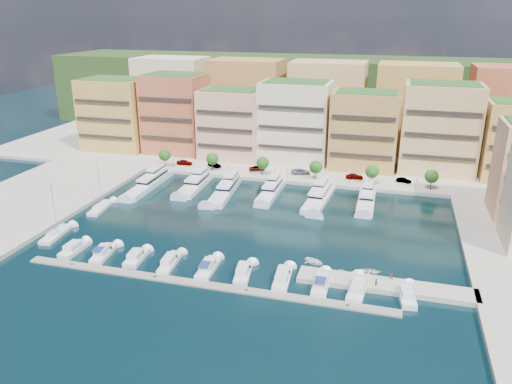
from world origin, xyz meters
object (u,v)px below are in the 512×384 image
cruiser_1 (104,253)px  yacht_4 (320,197)px  cruiser_7 (321,284)px  cruiser_8 (358,289)px  sailboat_1 (100,208)px  tree_3 (316,167)px  yacht_1 (196,184)px  yacht_3 (271,190)px  tender_2 (370,272)px  lamppost_4 (416,181)px  lamppost_2 (287,170)px  lamppost_3 (350,175)px  cruiser_9 (406,296)px  tree_5 (432,176)px  yacht_5 (367,199)px  car_5 (404,180)px  tree_4 (372,172)px  lamppost_1 (229,165)px  tree_1 (212,159)px  person_0 (376,282)px  yacht_0 (151,182)px  tender_0 (314,261)px  tender_1 (342,271)px  car_2 (257,168)px  lamppost_0 (173,161)px  person_1 (391,275)px  cruiser_3 (170,263)px  cruiser_6 (283,278)px  cruiser_4 (208,268)px  car_1 (214,165)px  cruiser_2 (136,258)px  cruiser_5 (243,273)px  cruiser_0 (74,249)px  yacht_2 (226,188)px  tree_2 (263,163)px  tender_3 (411,281)px  car_4 (354,176)px  sailboat_0 (56,235)px

cruiser_1 → yacht_4: bearing=49.1°
cruiser_7 → cruiser_8: 6.56m
cruiser_7 → sailboat_1: 63.85m
tree_3 → yacht_1: size_ratio=0.29×
yacht_3 → tender_2: (28.88, -38.01, -0.76)m
lamppost_4 → yacht_4: yacht_4 is taller
tree_3 → cruiser_7: 59.24m
lamppost_2 → lamppost_3: size_ratio=1.00×
cruiser_9 → tree_5: bearing=83.7°
yacht_5 → car_5: yacht_5 is taller
tree_4 → lamppost_1: tree_4 is taller
lamppost_4 → tree_1: bearing=177.8°
cruiser_9 → tender_2: 9.77m
tree_3 → lamppost_1: (-26.00, -2.30, -0.92)m
lamppost_3 → person_0: 55.65m
yacht_0 → tender_0: size_ratio=6.09×
yacht_5 → car_5: 19.11m
tree_5 → tender_1: bearing=-109.4°
cruiser_9 → car_2: car_2 is taller
yacht_0 → sailboat_1: (-3.93, -19.97, -0.90)m
lamppost_0 → person_1: lamppost_0 is taller
tree_3 → lamppost_2: size_ratio=1.35×
tender_1 → tree_3: bearing=28.1°
lamppost_2 → cruiser_3: 57.05m
lamppost_1 → cruiser_6: (29.42, -55.80, -3.28)m
cruiser_6 → cruiser_4: bearing=-179.9°
tree_1 → tender_1: (45.73, -51.93, -4.31)m
tree_1 → cruiser_1: bearing=-92.2°
tree_3 → person_1: (22.78, -53.68, -2.95)m
cruiser_8 → car_1: car_1 is taller
tree_3 → cruiser_2: 64.11m
sailboat_1 → cruiser_5: bearing=-26.5°
yacht_3 → tender_0: yacht_3 is taller
yacht_0 → person_1: bearing=-29.2°
tree_3 → car_5: tree_3 is taller
tree_3 → cruiser_0: size_ratio=0.73×
yacht_2 → person_0: yacht_2 is taller
cruiser_1 → tree_2: bearing=72.5°
cruiser_0 → cruiser_4: (29.92, -0.03, 0.02)m
cruiser_2 → person_1: (49.60, 4.40, 1.25)m
tree_2 → car_2: 5.59m
lamppost_4 → tender_3: lamppost_4 is taller
lamppost_2 → car_4: 19.92m
cruiser_3 → tender_2: 38.95m
cruiser_9 → person_0: person_0 is taller
cruiser_1 → sailboat_0: bearing=160.0°
tree_5 → car_1: 64.89m
cruiser_1 → sailboat_0: (-15.56, 5.65, -0.26)m
tree_1 → tree_4: size_ratio=1.00×
yacht_0 → tender_3: 80.54m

